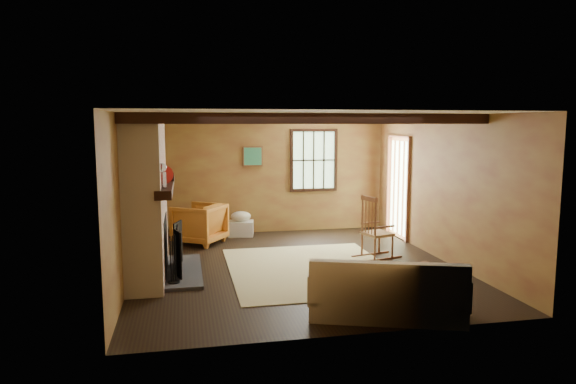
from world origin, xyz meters
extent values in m
plane|color=black|center=(0.00, 0.00, 0.00)|extent=(5.50, 5.50, 0.00)
cube|color=olive|center=(0.00, 2.75, 1.20)|extent=(5.00, 0.02, 2.40)
cube|color=olive|center=(0.00, -2.75, 1.20)|extent=(5.00, 0.02, 2.40)
cube|color=olive|center=(-2.50, 0.00, 1.20)|extent=(0.02, 5.50, 2.40)
cube|color=olive|center=(2.50, 0.00, 1.20)|extent=(0.02, 5.50, 2.40)
cube|color=white|center=(0.00, 0.00, 2.40)|extent=(5.00, 5.50, 0.02)
cube|color=black|center=(0.00, -1.20, 2.33)|extent=(5.00, 0.12, 0.14)
cube|color=black|center=(0.00, 1.20, 2.33)|extent=(5.00, 0.12, 0.14)
cube|color=black|center=(1.00, 2.72, 1.50)|extent=(1.02, 0.06, 1.32)
cube|color=#A7D2A0|center=(1.00, 2.75, 1.50)|extent=(0.90, 0.01, 1.20)
cube|color=black|center=(1.00, 2.73, 1.50)|extent=(0.90, 0.03, 0.02)
cube|color=brown|center=(2.47, 1.70, 1.00)|extent=(0.06, 1.00, 2.06)
cube|color=#A7D2A0|center=(2.50, 1.70, 1.00)|extent=(0.01, 0.80, 1.85)
cube|color=brown|center=(-0.30, 2.72, 1.60)|extent=(0.42, 0.03, 0.42)
cube|color=#267369|center=(-0.30, 2.71, 1.60)|extent=(0.36, 0.01, 0.36)
cube|color=#AA4B42|center=(-2.25, 0.00, 1.20)|extent=(0.50, 2.20, 2.40)
cube|color=black|center=(-2.18, 0.00, 0.45)|extent=(0.38, 1.00, 0.85)
cube|color=#39383E|center=(-1.75, 0.00, 0.03)|extent=(0.55, 1.80, 0.05)
cube|color=black|center=(-1.97, 0.00, 1.35)|extent=(0.22, 2.30, 0.12)
cube|color=black|center=(-1.82, -0.37, 0.39)|extent=(0.12, 0.33, 0.68)
cube|color=black|center=(-1.82, -0.02, 0.39)|extent=(0.03, 0.34, 0.68)
cube|color=black|center=(-1.82, 0.34, 0.39)|extent=(0.13, 0.33, 0.68)
cylinder|color=black|center=(-1.88, -0.65, 0.06)|extent=(0.17, 0.17, 0.02)
cylinder|color=black|center=(-1.91, -0.68, 0.39)|extent=(0.01, 0.01, 0.67)
cylinder|color=black|center=(-1.88, -0.65, 0.39)|extent=(0.01, 0.01, 0.67)
cylinder|color=black|center=(-1.85, -0.62, 0.39)|extent=(0.01, 0.01, 0.67)
cylinder|color=white|center=(-1.98, -0.79, 1.52)|extent=(0.10, 0.10, 0.21)
sphere|color=white|center=(-1.98, -0.79, 1.68)|extent=(0.12, 0.12, 0.12)
cylinder|color=red|center=(-1.98, -0.33, 1.54)|extent=(0.27, 0.09, 0.27)
cube|color=black|center=(-1.98, 0.05, 1.48)|extent=(0.26, 0.19, 0.13)
cylinder|color=black|center=(-1.98, 0.44, 1.47)|extent=(0.09, 0.09, 0.11)
cylinder|color=black|center=(-1.98, 0.63, 1.45)|extent=(0.07, 0.07, 0.08)
cube|color=beige|center=(0.20, -0.20, 0.00)|extent=(2.50, 3.00, 0.01)
cube|color=tan|center=(1.50, 0.28, 0.41)|extent=(0.52, 0.53, 0.05)
cube|color=brown|center=(1.32, 0.23, 1.02)|extent=(0.16, 0.42, 0.07)
cylinder|color=brown|center=(1.72, 0.15, 0.21)|extent=(0.03, 0.03, 0.40)
cylinder|color=brown|center=(1.62, 0.50, 0.21)|extent=(0.03, 0.03, 0.40)
cylinder|color=brown|center=(1.37, 0.05, 0.21)|extent=(0.03, 0.03, 0.40)
cylinder|color=brown|center=(1.27, 0.40, 0.21)|extent=(0.03, 0.03, 0.40)
cylinder|color=brown|center=(1.37, 0.05, 0.73)|extent=(0.03, 0.03, 0.68)
cylinder|color=brown|center=(1.27, 0.40, 0.73)|extent=(0.03, 0.03, 0.68)
cylinder|color=brown|center=(1.34, 0.14, 0.71)|extent=(0.02, 0.02, 0.57)
cylinder|color=brown|center=(1.32, 0.23, 0.71)|extent=(0.02, 0.02, 0.57)
cylinder|color=brown|center=(1.29, 0.32, 0.71)|extent=(0.02, 0.02, 0.57)
cube|color=brown|center=(1.55, 0.08, 0.57)|extent=(0.38, 0.14, 0.03)
cube|color=brown|center=(1.44, 0.47, 0.57)|extent=(0.38, 0.14, 0.03)
cube|color=brown|center=(1.54, 0.10, 0.01)|extent=(0.76, 0.24, 0.03)
cube|color=brown|center=(1.45, 0.45, 0.01)|extent=(0.76, 0.24, 0.03)
cube|color=beige|center=(0.61, -2.26, 0.19)|extent=(1.93, 1.33, 0.39)
cube|color=beige|center=(0.51, -2.58, 0.49)|extent=(1.72, 0.70, 0.49)
cube|color=beige|center=(-0.18, -1.99, 0.37)|extent=(0.37, 0.79, 0.35)
cube|color=beige|center=(1.41, -2.53, 0.37)|extent=(0.37, 0.79, 0.35)
ellipsoid|color=beige|center=(1.06, -2.32, 0.49)|extent=(0.34, 0.21, 0.32)
cylinder|color=brown|center=(-1.91, 2.60, 0.05)|extent=(0.36, 0.11, 0.11)
cylinder|color=brown|center=(-1.79, 2.60, 0.05)|extent=(0.36, 0.11, 0.11)
cylinder|color=brown|center=(-1.68, 2.60, 0.05)|extent=(0.36, 0.11, 0.11)
cylinder|color=brown|center=(-1.91, 2.60, 0.16)|extent=(0.36, 0.11, 0.11)
cylinder|color=brown|center=(-1.79, 2.60, 0.16)|extent=(0.36, 0.11, 0.11)
cylinder|color=brown|center=(-1.68, 2.60, 0.16)|extent=(0.36, 0.11, 0.11)
cube|color=silver|center=(-0.59, 2.45, 0.15)|extent=(0.56, 0.46, 0.30)
ellipsoid|color=beige|center=(-0.59, 2.45, 0.40)|extent=(0.45, 0.38, 0.20)
imported|color=#BF6026|center=(-1.44, 1.92, 0.38)|extent=(1.15, 1.15, 0.77)
camera|label=1|loc=(-1.70, -7.79, 2.25)|focal=32.00mm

